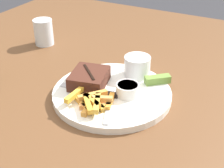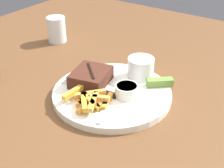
# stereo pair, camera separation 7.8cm
# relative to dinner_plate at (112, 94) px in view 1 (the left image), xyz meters

# --- Properties ---
(dining_table) EXTENTS (1.46, 1.50, 0.78)m
(dining_table) POSITION_rel_dinner_plate_xyz_m (0.00, 0.00, -0.07)
(dining_table) COLOR brown
(dining_table) RESTS_ON ground_plane
(dinner_plate) EXTENTS (0.30, 0.30, 0.02)m
(dinner_plate) POSITION_rel_dinner_plate_xyz_m (0.00, 0.00, 0.00)
(dinner_plate) COLOR white
(dinner_plate) RESTS_ON dining_table
(steak_portion) EXTENTS (0.12, 0.11, 0.04)m
(steak_portion) POSITION_rel_dinner_plate_xyz_m (0.00, 0.07, 0.03)
(steak_portion) COLOR #472319
(steak_portion) RESTS_ON dinner_plate
(fries_pile) EXTENTS (0.11, 0.10, 0.02)m
(fries_pile) POSITION_rel_dinner_plate_xyz_m (-0.08, 0.01, 0.02)
(fries_pile) COLOR gold
(fries_pile) RESTS_ON dinner_plate
(coleslaw_cup) EXTENTS (0.07, 0.07, 0.06)m
(coleslaw_cup) POSITION_rel_dinner_plate_xyz_m (0.10, -0.02, 0.04)
(coleslaw_cup) COLOR white
(coleslaw_cup) RESTS_ON dinner_plate
(dipping_sauce_cup) EXTENTS (0.06, 0.06, 0.03)m
(dipping_sauce_cup) POSITION_rel_dinner_plate_xyz_m (0.00, -0.04, 0.03)
(dipping_sauce_cup) COLOR silver
(dipping_sauce_cup) RESTS_ON dinner_plate
(pickle_spear) EXTENTS (0.06, 0.07, 0.02)m
(pickle_spear) POSITION_rel_dinner_plate_xyz_m (0.09, -0.09, 0.02)
(pickle_spear) COLOR olive
(pickle_spear) RESTS_ON dinner_plate
(fork_utensil) EXTENTS (0.13, 0.06, 0.00)m
(fork_utensil) POSITION_rel_dinner_plate_xyz_m (-0.07, -0.03, 0.01)
(fork_utensil) COLOR #B7B7BC
(fork_utensil) RESTS_ON dinner_plate
(knife_utensil) EXTENTS (0.03, 0.17, 0.01)m
(knife_utensil) POSITION_rel_dinner_plate_xyz_m (-0.03, 0.03, 0.01)
(knife_utensil) COLOR #B7B7BC
(knife_utensil) RESTS_ON dinner_plate
(drinking_glass) EXTENTS (0.06, 0.06, 0.09)m
(drinking_glass) POSITION_rel_dinner_plate_xyz_m (0.19, 0.36, 0.04)
(drinking_glass) COLOR silver
(drinking_glass) RESTS_ON dining_table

